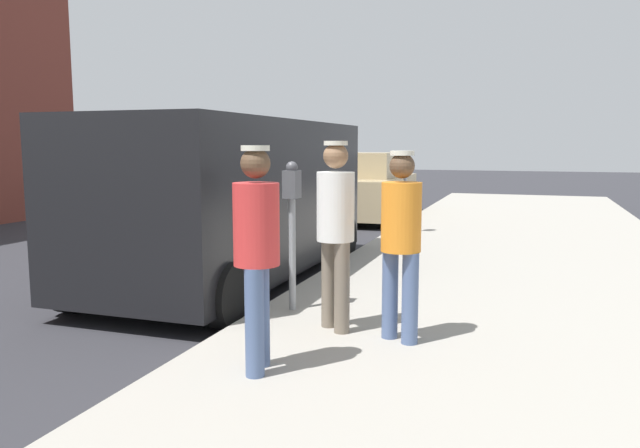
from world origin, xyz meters
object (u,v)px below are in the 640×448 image
object	(u,v)px
pedestrian_in_red	(257,244)
pedestrian_in_white	(336,223)
parking_meter_near	(292,210)
parking_meter_far	(405,179)
parked_sedan_ahead	(365,189)
pedestrian_in_orange	(401,234)
parked_van	(235,196)

from	to	relation	value
pedestrian_in_red	pedestrian_in_white	bearing A→B (deg)	78.75
parking_meter_near	parking_meter_far	world-z (taller)	same
parking_meter_far	parked_sedan_ahead	size ratio (longest dim) A/B	0.34
parking_meter_near	pedestrian_in_red	xyz separation A→B (m)	(0.39, -1.69, -0.07)
pedestrian_in_red	parking_meter_far	bearing A→B (deg)	92.97
pedestrian_in_red	pedestrian_in_orange	bearing A→B (deg)	50.82
pedestrian_in_white	pedestrian_in_orange	xyz separation A→B (m)	(0.62, -0.12, -0.05)
parking_meter_far	parked_sedan_ahead	world-z (taller)	parking_meter_far
parking_meter_far	pedestrian_in_white	xyz separation A→B (m)	(0.63, -6.41, -0.04)
parked_sedan_ahead	pedestrian_in_red	bearing A→B (deg)	-79.29
parking_meter_near	pedestrian_in_orange	world-z (taller)	pedestrian_in_orange
parking_meter_far	pedestrian_in_orange	bearing A→B (deg)	-79.18
parking_meter_far	pedestrian_in_white	world-z (taller)	pedestrian_in_white
parking_meter_far	pedestrian_in_white	bearing A→B (deg)	-84.41
pedestrian_in_white	parked_sedan_ahead	distance (m)	9.83
parking_meter_near	pedestrian_in_red	bearing A→B (deg)	-76.93
parked_van	parked_sedan_ahead	bearing A→B (deg)	91.06
pedestrian_in_orange	parking_meter_far	bearing A→B (deg)	100.82
pedestrian_in_red	parked_van	world-z (taller)	parked_van
pedestrian_in_white	parking_meter_near	bearing A→B (deg)	140.34
parking_meter_near	parked_van	distance (m)	2.25
parking_meter_near	parked_sedan_ahead	size ratio (longest dim) A/B	0.34
parking_meter_near	pedestrian_in_orange	distance (m)	1.41
pedestrian_in_white	pedestrian_in_red	world-z (taller)	pedestrian_in_white
parking_meter_far	pedestrian_in_white	size ratio (longest dim) A/B	0.88
pedestrian_in_red	parked_sedan_ahead	size ratio (longest dim) A/B	0.38
pedestrian_in_orange	pedestrian_in_red	bearing A→B (deg)	-129.18
parking_meter_near	pedestrian_in_orange	bearing A→B (deg)	-27.27
pedestrian_in_white	pedestrian_in_orange	distance (m)	0.64
pedestrian_in_red	parked_van	size ratio (longest dim) A/B	0.32
parking_meter_near	parked_van	size ratio (longest dim) A/B	0.29
parked_sedan_ahead	pedestrian_in_white	bearing A→B (deg)	-76.68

